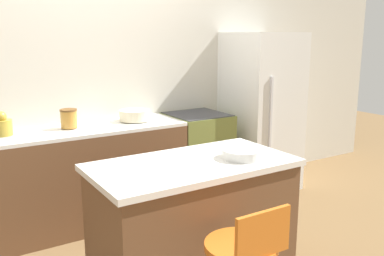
{
  "coord_description": "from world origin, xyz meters",
  "views": [
    {
      "loc": [
        -1.28,
        -3.3,
        1.71
      ],
      "look_at": [
        0.55,
        -0.38,
        0.95
      ],
      "focal_mm": 40.0,
      "sensor_mm": 36.0,
      "label": 1
    }
  ],
  "objects_px": {
    "kettle": "(2,126)",
    "mixing_bowl": "(135,115)",
    "oven_range": "(197,157)",
    "refrigerator": "(261,112)"
  },
  "relations": [
    {
      "from": "mixing_bowl",
      "to": "refrigerator",
      "type": "bearing_deg",
      "value": -3.49
    },
    {
      "from": "kettle",
      "to": "mixing_bowl",
      "type": "relative_size",
      "value": 0.69
    },
    {
      "from": "oven_range",
      "to": "kettle",
      "type": "distance_m",
      "value": 1.92
    },
    {
      "from": "kettle",
      "to": "mixing_bowl",
      "type": "distance_m",
      "value": 1.16
    },
    {
      "from": "refrigerator",
      "to": "oven_range",
      "type": "bearing_deg",
      "value": 175.78
    },
    {
      "from": "refrigerator",
      "to": "kettle",
      "type": "height_order",
      "value": "refrigerator"
    },
    {
      "from": "refrigerator",
      "to": "kettle",
      "type": "relative_size",
      "value": 8.77
    },
    {
      "from": "refrigerator",
      "to": "mixing_bowl",
      "type": "distance_m",
      "value": 1.49
    },
    {
      "from": "mixing_bowl",
      "to": "oven_range",
      "type": "bearing_deg",
      "value": -2.64
    },
    {
      "from": "kettle",
      "to": "mixing_bowl",
      "type": "xyz_separation_m",
      "value": [
        1.16,
        0.0,
        -0.03
      ]
    }
  ]
}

